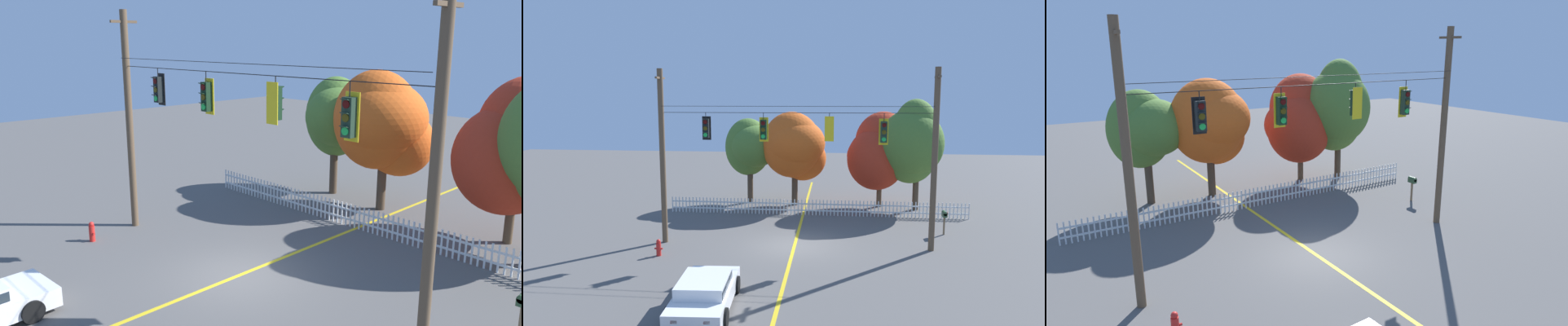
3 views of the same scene
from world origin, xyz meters
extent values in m
plane|color=#565451|center=(0.00, 0.00, 0.00)|extent=(80.00, 80.00, 0.00)
cube|color=gold|center=(0.00, 0.00, 0.00)|extent=(0.16, 36.00, 0.01)
cylinder|color=brown|center=(-6.55, 0.00, 4.32)|extent=(0.28, 0.28, 8.64)
cylinder|color=brown|center=(6.55, 0.00, 4.32)|extent=(0.28, 0.28, 8.64)
cube|color=brown|center=(-6.55, 0.00, 8.19)|extent=(0.10, 1.10, 0.10)
cube|color=brown|center=(6.55, 0.00, 8.19)|extent=(0.10, 1.10, 0.10)
cylinder|color=black|center=(0.00, 0.00, 6.53)|extent=(12.89, 0.02, 0.02)
cylinder|color=black|center=(0.00, -0.25, 6.84)|extent=(12.89, 0.02, 0.02)
cylinder|color=black|center=(-4.32, 0.00, 6.38)|extent=(0.03, 0.03, 0.30)
cube|color=black|center=(-4.32, 0.13, 5.76)|extent=(0.43, 0.02, 1.15)
cube|color=black|center=(-4.32, 0.00, 5.76)|extent=(0.30, 0.24, 0.93)
cylinder|color=#410706|center=(-4.32, -0.14, 6.07)|extent=(0.20, 0.03, 0.20)
cube|color=black|center=(-4.32, -0.18, 6.19)|extent=(0.22, 0.12, 0.06)
cylinder|color=#463B09|center=(-4.32, -0.14, 5.76)|extent=(0.20, 0.03, 0.20)
cube|color=black|center=(-4.32, -0.18, 5.88)|extent=(0.22, 0.12, 0.06)
cylinder|color=green|center=(-4.32, -0.14, 5.46)|extent=(0.20, 0.03, 0.20)
cube|color=black|center=(-4.32, -0.18, 5.57)|extent=(0.22, 0.12, 0.06)
cylinder|color=black|center=(-1.50, 0.00, 6.36)|extent=(0.03, 0.03, 0.34)
cube|color=yellow|center=(-1.50, 0.13, 5.72)|extent=(0.43, 0.02, 1.16)
cube|color=black|center=(-1.50, 0.00, 5.72)|extent=(0.30, 0.24, 0.94)
cylinder|color=#410706|center=(-1.50, -0.14, 6.03)|extent=(0.20, 0.03, 0.20)
cube|color=black|center=(-1.50, -0.18, 6.15)|extent=(0.22, 0.12, 0.06)
cylinder|color=#463B09|center=(-1.50, -0.14, 5.72)|extent=(0.20, 0.03, 0.20)
cube|color=black|center=(-1.50, -0.18, 5.83)|extent=(0.22, 0.12, 0.06)
cylinder|color=green|center=(-1.50, -0.14, 5.41)|extent=(0.20, 0.03, 0.20)
cube|color=black|center=(-1.50, -0.18, 5.52)|extent=(0.22, 0.12, 0.06)
cylinder|color=black|center=(1.64, 0.00, 6.39)|extent=(0.03, 0.03, 0.27)
cube|color=yellow|center=(1.64, -0.13, 5.78)|extent=(0.43, 0.02, 1.17)
cube|color=black|center=(1.64, 0.00, 5.78)|extent=(0.30, 0.24, 0.95)
cylinder|color=#410706|center=(1.64, 0.14, 6.10)|extent=(0.20, 0.03, 0.20)
cube|color=black|center=(1.64, 0.18, 6.21)|extent=(0.22, 0.12, 0.06)
cylinder|color=#463B09|center=(1.64, 0.14, 5.78)|extent=(0.20, 0.03, 0.20)
cube|color=black|center=(1.64, 0.18, 5.90)|extent=(0.22, 0.12, 0.06)
cylinder|color=green|center=(1.64, 0.14, 5.47)|extent=(0.20, 0.03, 0.20)
cube|color=black|center=(1.64, 0.18, 5.58)|extent=(0.22, 0.12, 0.06)
cylinder|color=black|center=(4.18, 0.00, 6.33)|extent=(0.03, 0.03, 0.38)
cube|color=yellow|center=(4.18, 0.13, 5.65)|extent=(0.43, 0.02, 1.23)
cube|color=#1E3323|center=(4.18, 0.00, 5.65)|extent=(0.30, 0.24, 0.99)
cylinder|color=#410706|center=(4.18, -0.14, 5.98)|extent=(0.20, 0.03, 0.20)
cube|color=#1E3323|center=(4.18, -0.18, 6.09)|extent=(0.22, 0.12, 0.06)
cylinder|color=#463B09|center=(4.18, -0.14, 5.65)|extent=(0.20, 0.03, 0.20)
cube|color=#1E3323|center=(4.18, -0.18, 5.76)|extent=(0.22, 0.12, 0.06)
cylinder|color=green|center=(4.18, -0.14, 5.32)|extent=(0.20, 0.03, 0.20)
cube|color=#1E3323|center=(4.18, -0.18, 5.43)|extent=(0.22, 0.12, 0.06)
cube|color=white|center=(-8.31, 6.35, 0.49)|extent=(0.06, 0.04, 0.97)
cube|color=white|center=(-8.09, 6.35, 0.49)|extent=(0.06, 0.04, 0.97)
cube|color=white|center=(-7.87, 6.35, 0.49)|extent=(0.06, 0.04, 0.97)
cube|color=white|center=(-7.65, 6.35, 0.49)|extent=(0.06, 0.04, 0.97)
cube|color=white|center=(-7.42, 6.35, 0.49)|extent=(0.06, 0.04, 0.97)
cube|color=white|center=(-7.20, 6.35, 0.49)|extent=(0.06, 0.04, 0.97)
cube|color=white|center=(-6.98, 6.35, 0.49)|extent=(0.06, 0.04, 0.97)
cube|color=white|center=(-6.76, 6.35, 0.49)|extent=(0.06, 0.04, 0.97)
cube|color=white|center=(-6.53, 6.35, 0.49)|extent=(0.06, 0.04, 0.97)
cube|color=white|center=(-6.31, 6.35, 0.49)|extent=(0.06, 0.04, 0.97)
cube|color=white|center=(-6.09, 6.35, 0.49)|extent=(0.06, 0.04, 0.97)
cube|color=white|center=(-5.86, 6.35, 0.49)|extent=(0.06, 0.04, 0.97)
cube|color=white|center=(-5.64, 6.35, 0.49)|extent=(0.06, 0.04, 0.97)
cube|color=white|center=(-5.42, 6.35, 0.49)|extent=(0.06, 0.04, 0.97)
cube|color=white|center=(-5.20, 6.35, 0.49)|extent=(0.06, 0.04, 0.97)
cube|color=white|center=(-4.97, 6.35, 0.49)|extent=(0.06, 0.04, 0.97)
cube|color=white|center=(-4.75, 6.35, 0.49)|extent=(0.06, 0.04, 0.97)
cube|color=white|center=(-4.53, 6.35, 0.49)|extent=(0.06, 0.04, 0.97)
cube|color=white|center=(-4.31, 6.35, 0.49)|extent=(0.06, 0.04, 0.97)
cube|color=white|center=(-4.08, 6.35, 0.49)|extent=(0.06, 0.04, 0.97)
cube|color=white|center=(-3.86, 6.35, 0.49)|extent=(0.06, 0.04, 0.97)
cube|color=white|center=(-3.64, 6.35, 0.49)|extent=(0.06, 0.04, 0.97)
cube|color=white|center=(-3.42, 6.35, 0.49)|extent=(0.06, 0.04, 0.97)
cube|color=white|center=(-3.19, 6.35, 0.49)|extent=(0.06, 0.04, 0.97)
cube|color=white|center=(-2.97, 6.35, 0.49)|extent=(0.06, 0.04, 0.97)
cube|color=white|center=(-2.75, 6.35, 0.49)|extent=(0.06, 0.04, 0.97)
cube|color=white|center=(-2.52, 6.35, 0.49)|extent=(0.06, 0.04, 0.97)
cube|color=white|center=(-2.30, 6.35, 0.49)|extent=(0.06, 0.04, 0.97)
cube|color=white|center=(-2.08, 6.35, 0.49)|extent=(0.06, 0.04, 0.97)
cube|color=white|center=(-1.86, 6.35, 0.49)|extent=(0.06, 0.04, 0.97)
cube|color=white|center=(-1.63, 6.35, 0.49)|extent=(0.06, 0.04, 0.97)
cube|color=white|center=(-1.41, 6.35, 0.49)|extent=(0.06, 0.04, 0.97)
cube|color=white|center=(-1.19, 6.35, 0.49)|extent=(0.06, 0.04, 0.97)
cube|color=white|center=(-0.97, 6.35, 0.49)|extent=(0.06, 0.04, 0.97)
cube|color=white|center=(-0.74, 6.35, 0.49)|extent=(0.06, 0.04, 0.97)
cube|color=white|center=(-0.52, 6.35, 0.49)|extent=(0.06, 0.04, 0.97)
cube|color=white|center=(-0.30, 6.35, 0.49)|extent=(0.06, 0.04, 0.97)
cube|color=white|center=(-0.07, 6.35, 0.49)|extent=(0.06, 0.04, 0.97)
cube|color=white|center=(0.15, 6.35, 0.49)|extent=(0.06, 0.04, 0.97)
cube|color=white|center=(0.37, 6.35, 0.49)|extent=(0.06, 0.04, 0.97)
cube|color=white|center=(0.59, 6.35, 0.49)|extent=(0.06, 0.04, 0.97)
cube|color=white|center=(0.82, 6.35, 0.49)|extent=(0.06, 0.04, 0.97)
cube|color=white|center=(1.04, 6.35, 0.49)|extent=(0.06, 0.04, 0.97)
cube|color=white|center=(1.26, 6.35, 0.49)|extent=(0.06, 0.04, 0.97)
cube|color=white|center=(1.48, 6.35, 0.49)|extent=(0.06, 0.04, 0.97)
cube|color=white|center=(1.71, 6.35, 0.49)|extent=(0.06, 0.04, 0.97)
cube|color=white|center=(1.93, 6.35, 0.49)|extent=(0.06, 0.04, 0.97)
cube|color=white|center=(2.15, 6.35, 0.49)|extent=(0.06, 0.04, 0.97)
cube|color=white|center=(2.37, 6.35, 0.49)|extent=(0.06, 0.04, 0.97)
cube|color=white|center=(2.60, 6.35, 0.49)|extent=(0.06, 0.04, 0.97)
cube|color=white|center=(2.82, 6.35, 0.49)|extent=(0.06, 0.04, 0.97)
cube|color=white|center=(3.04, 6.35, 0.49)|extent=(0.06, 0.04, 0.97)
cube|color=white|center=(3.27, 6.35, 0.49)|extent=(0.06, 0.04, 0.97)
cube|color=white|center=(3.49, 6.35, 0.49)|extent=(0.06, 0.04, 0.97)
cube|color=white|center=(3.71, 6.35, 0.49)|extent=(0.06, 0.04, 0.97)
cube|color=white|center=(3.93, 6.35, 0.49)|extent=(0.06, 0.04, 0.97)
cube|color=white|center=(4.16, 6.35, 0.49)|extent=(0.06, 0.04, 0.97)
cube|color=white|center=(4.38, 6.35, 0.49)|extent=(0.06, 0.04, 0.97)
cube|color=white|center=(4.60, 6.35, 0.49)|extent=(0.06, 0.04, 0.97)
cube|color=white|center=(4.82, 6.35, 0.49)|extent=(0.06, 0.04, 0.97)
cube|color=white|center=(5.05, 6.35, 0.49)|extent=(0.06, 0.04, 0.97)
cube|color=white|center=(5.27, 6.35, 0.49)|extent=(0.06, 0.04, 0.97)
cube|color=white|center=(5.49, 6.35, 0.49)|extent=(0.06, 0.04, 0.97)
cube|color=white|center=(5.71, 6.35, 0.49)|extent=(0.06, 0.04, 0.97)
cube|color=white|center=(5.94, 6.35, 0.49)|extent=(0.06, 0.04, 0.97)
cube|color=white|center=(6.16, 6.35, 0.49)|extent=(0.06, 0.04, 0.97)
cube|color=white|center=(6.38, 6.35, 0.49)|extent=(0.06, 0.04, 0.97)
cube|color=white|center=(6.61, 6.35, 0.49)|extent=(0.06, 0.04, 0.97)
cube|color=white|center=(6.83, 6.35, 0.49)|extent=(0.06, 0.04, 0.97)
cube|color=white|center=(7.05, 6.35, 0.49)|extent=(0.06, 0.04, 0.97)
cube|color=white|center=(7.27, 6.35, 0.49)|extent=(0.06, 0.04, 0.97)
cube|color=white|center=(7.50, 6.35, 0.49)|extent=(0.06, 0.04, 0.97)
cube|color=white|center=(7.72, 6.35, 0.49)|extent=(0.06, 0.04, 0.97)
cube|color=white|center=(7.94, 6.35, 0.49)|extent=(0.06, 0.04, 0.97)
cube|color=white|center=(8.16, 6.35, 0.49)|extent=(0.06, 0.04, 0.97)
cube|color=white|center=(8.39, 6.35, 0.49)|extent=(0.06, 0.04, 0.97)
cube|color=white|center=(8.61, 6.35, 0.49)|extent=(0.06, 0.04, 0.97)
cube|color=white|center=(8.83, 6.35, 0.49)|extent=(0.06, 0.04, 0.97)
cube|color=white|center=(9.06, 6.35, 0.49)|extent=(0.06, 0.04, 0.97)
cube|color=white|center=(9.28, 6.35, 0.49)|extent=(0.06, 0.04, 0.97)
cube|color=white|center=(9.50, 6.35, 0.49)|extent=(0.06, 0.04, 0.97)
cube|color=white|center=(9.72, 6.35, 0.49)|extent=(0.06, 0.04, 0.97)
cube|color=white|center=(9.95, 6.35, 0.49)|extent=(0.06, 0.04, 0.97)
cube|color=white|center=(0.82, 6.38, 0.29)|extent=(18.26, 0.03, 0.08)
cube|color=white|center=(0.82, 6.38, 0.70)|extent=(18.26, 0.03, 0.08)
cylinder|color=#473828|center=(-3.87, 9.67, 1.39)|extent=(0.39, 0.39, 2.77)
ellipsoid|color=#4C752D|center=(-4.05, 9.93, 3.84)|extent=(3.16, 2.69, 3.94)
ellipsoid|color=#4C752D|center=(-3.49, 9.43, 3.93)|extent=(3.23, 3.15, 2.86)
cylinder|color=#473828|center=(-0.75, 9.20, 1.18)|extent=(0.40, 0.40, 2.35)
ellipsoid|color=#DB5619|center=(-0.26, 9.58, 3.14)|extent=(3.20, 2.71, 3.03)
ellipsoid|color=#DB5619|center=(-0.93, 8.77, 4.13)|extent=(3.92, 3.30, 4.34)
ellipsoid|color=#DB5619|center=(-0.72, 8.82, 4.24)|extent=(4.00, 3.95, 3.29)
cylinder|color=brown|center=(4.88, 9.25, 1.00)|extent=(0.33, 0.33, 2.01)
ellipsoid|color=#B22D19|center=(4.61, 8.93, 3.23)|extent=(3.78, 3.68, 4.06)
ellipsoid|color=#B22D19|center=(4.70, 9.29, 3.39)|extent=(3.97, 3.67, 3.14)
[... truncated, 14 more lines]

